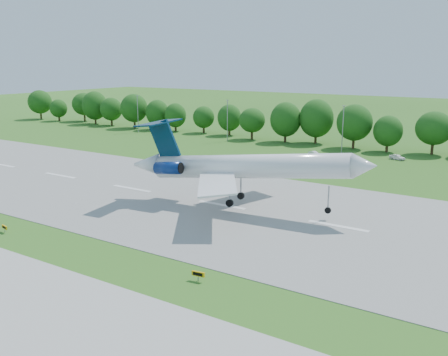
# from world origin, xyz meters

# --- Properties ---
(ground) EXTENTS (600.00, 600.00, 0.00)m
(ground) POSITION_xyz_m (0.00, 0.00, 0.00)
(ground) COLOR #295616
(ground) RESTS_ON ground
(runway) EXTENTS (400.00, 45.00, 0.08)m
(runway) POSITION_xyz_m (0.00, 25.00, 0.04)
(runway) COLOR gray
(runway) RESTS_ON ground
(tree_line) EXTENTS (288.40, 8.40, 10.40)m
(tree_line) POSITION_xyz_m (0.00, 92.00, 6.19)
(tree_line) COLOR #382314
(tree_line) RESTS_ON ground
(light_poles) EXTENTS (175.90, 0.25, 12.19)m
(light_poles) POSITION_xyz_m (-2.50, 82.00, 6.34)
(light_poles) COLOR gray
(light_poles) RESTS_ON ground
(airliner) EXTENTS (41.00, 29.45, 12.94)m
(airliner) POSITION_xyz_m (-17.07, 24.69, 7.12)
(airliner) COLOR white
(airliner) RESTS_ON ground
(taxi_sign_left) EXTENTS (1.44, 0.44, 1.01)m
(taxi_sign_left) POSITION_xyz_m (-38.19, -2.50, 0.74)
(taxi_sign_left) COLOR gray
(taxi_sign_left) RESTS_ON ground
(taxi_sign_centre) EXTENTS (1.57, 0.38, 1.10)m
(taxi_sign_centre) POSITION_xyz_m (-6.35, -0.74, 0.81)
(taxi_sign_centre) COLOR gray
(taxi_sign_centre) RESTS_ON ground
(service_vehicle_a) EXTENTS (3.67, 2.54, 1.14)m
(service_vehicle_a) POSITION_xyz_m (-24.38, 74.45, 0.57)
(service_vehicle_a) COLOR silver
(service_vehicle_a) RESTS_ON ground
(service_vehicle_b) EXTENTS (4.18, 2.71, 1.33)m
(service_vehicle_b) POSITION_xyz_m (-5.53, 80.44, 0.66)
(service_vehicle_b) COLOR white
(service_vehicle_b) RESTS_ON ground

